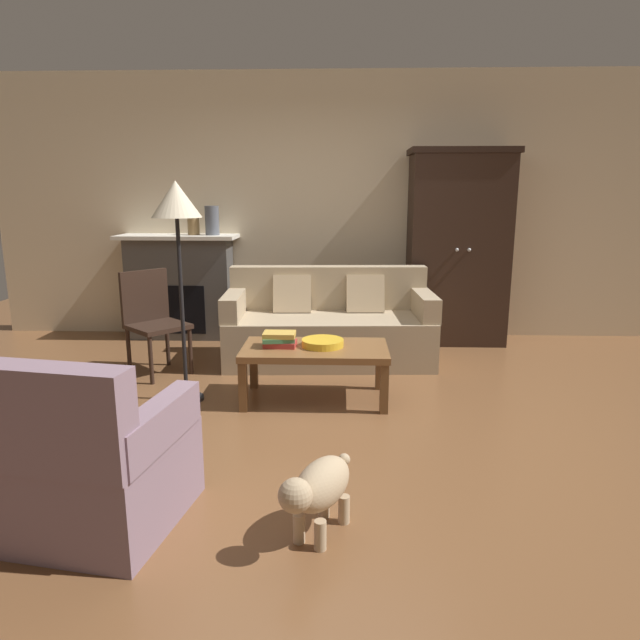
{
  "coord_description": "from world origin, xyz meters",
  "views": [
    {
      "loc": [
        0.19,
        -3.74,
        1.56
      ],
      "look_at": [
        0.03,
        0.75,
        0.55
      ],
      "focal_mm": 31.92,
      "sensor_mm": 36.0,
      "label": 1
    }
  ],
  "objects_px": {
    "fruit_bowl": "(323,343)",
    "mantel_vase_slate": "(212,220)",
    "dog": "(319,488)",
    "armoire": "(458,248)",
    "coffee_table": "(315,354)",
    "fireplace": "(180,286)",
    "couch": "(329,327)",
    "mantel_vase_bronze": "(193,224)",
    "side_chair_wooden": "(152,316)",
    "book_stack": "(279,339)",
    "floor_lamp": "(177,213)",
    "armchair_near_left": "(89,465)"
  },
  "relations": [
    {
      "from": "couch",
      "to": "coffee_table",
      "type": "relative_size",
      "value": 1.78
    },
    {
      "from": "floor_lamp",
      "to": "coffee_table",
      "type": "bearing_deg",
      "value": 2.66
    },
    {
      "from": "book_stack",
      "to": "mantel_vase_slate",
      "type": "distance_m",
      "value": 2.23
    },
    {
      "from": "floor_lamp",
      "to": "mantel_vase_bronze",
      "type": "bearing_deg",
      "value": 101.23
    },
    {
      "from": "dog",
      "to": "armoire",
      "type": "bearing_deg",
      "value": 70.12
    },
    {
      "from": "armoire",
      "to": "mantel_vase_bronze",
      "type": "height_order",
      "value": "armoire"
    },
    {
      "from": "coffee_table",
      "to": "side_chair_wooden",
      "type": "relative_size",
      "value": 1.22
    },
    {
      "from": "couch",
      "to": "fireplace",
      "type": "bearing_deg",
      "value": 153.29
    },
    {
      "from": "armchair_near_left",
      "to": "couch",
      "type": "bearing_deg",
      "value": 69.29
    },
    {
      "from": "fireplace",
      "to": "mantel_vase_bronze",
      "type": "relative_size",
      "value": 5.68
    },
    {
      "from": "mantel_vase_bronze",
      "to": "dog",
      "type": "bearing_deg",
      "value": -68.14
    },
    {
      "from": "mantel_vase_slate",
      "to": "dog",
      "type": "bearing_deg",
      "value": -70.89
    },
    {
      "from": "coffee_table",
      "to": "dog",
      "type": "xyz_separation_m",
      "value": [
        0.1,
        -1.78,
        -0.12
      ]
    },
    {
      "from": "coffee_table",
      "to": "mantel_vase_slate",
      "type": "xyz_separation_m",
      "value": [
        -1.17,
        1.88,
        0.91
      ]
    },
    {
      "from": "dog",
      "to": "armchair_near_left",
      "type": "bearing_deg",
      "value": 177.67
    },
    {
      "from": "fruit_bowl",
      "to": "mantel_vase_slate",
      "type": "height_order",
      "value": "mantel_vase_slate"
    },
    {
      "from": "armchair_near_left",
      "to": "floor_lamp",
      "type": "height_order",
      "value": "floor_lamp"
    },
    {
      "from": "book_stack",
      "to": "floor_lamp",
      "type": "distance_m",
      "value": 1.19
    },
    {
      "from": "fruit_bowl",
      "to": "side_chair_wooden",
      "type": "height_order",
      "value": "side_chair_wooden"
    },
    {
      "from": "fruit_bowl",
      "to": "mantel_vase_bronze",
      "type": "xyz_separation_m",
      "value": [
        -1.43,
        1.86,
        0.78
      ]
    },
    {
      "from": "fruit_bowl",
      "to": "mantel_vase_slate",
      "type": "bearing_deg",
      "value": 123.46
    },
    {
      "from": "mantel_vase_slate",
      "to": "side_chair_wooden",
      "type": "relative_size",
      "value": 0.34
    },
    {
      "from": "mantel_vase_bronze",
      "to": "armchair_near_left",
      "type": "height_order",
      "value": "mantel_vase_bronze"
    },
    {
      "from": "floor_lamp",
      "to": "dog",
      "type": "relative_size",
      "value": 3.13
    },
    {
      "from": "dog",
      "to": "mantel_vase_slate",
      "type": "bearing_deg",
      "value": 109.11
    },
    {
      "from": "mantel_vase_bronze",
      "to": "floor_lamp",
      "type": "relative_size",
      "value": 0.13
    },
    {
      "from": "dog",
      "to": "fireplace",
      "type": "bearing_deg",
      "value": 114.14
    },
    {
      "from": "couch",
      "to": "dog",
      "type": "height_order",
      "value": "couch"
    },
    {
      "from": "book_stack",
      "to": "dog",
      "type": "height_order",
      "value": "book_stack"
    },
    {
      "from": "coffee_table",
      "to": "armchair_near_left",
      "type": "distance_m",
      "value": 2.0
    },
    {
      "from": "mantel_vase_slate",
      "to": "book_stack",
      "type": "bearing_deg",
      "value": -64.38
    },
    {
      "from": "coffee_table",
      "to": "mantel_vase_slate",
      "type": "distance_m",
      "value": 2.39
    },
    {
      "from": "side_chair_wooden",
      "to": "coffee_table",
      "type": "bearing_deg",
      "value": -23.76
    },
    {
      "from": "coffee_table",
      "to": "fruit_bowl",
      "type": "bearing_deg",
      "value": 19.26
    },
    {
      "from": "fireplace",
      "to": "floor_lamp",
      "type": "xyz_separation_m",
      "value": [
        0.56,
        -1.94,
        0.85
      ]
    },
    {
      "from": "coffee_table",
      "to": "floor_lamp",
      "type": "relative_size",
      "value": 0.67
    },
    {
      "from": "mantel_vase_bronze",
      "to": "side_chair_wooden",
      "type": "relative_size",
      "value": 0.25
    },
    {
      "from": "armoire",
      "to": "couch",
      "type": "distance_m",
      "value": 1.66
    },
    {
      "from": "armoire",
      "to": "couch",
      "type": "xyz_separation_m",
      "value": [
        -1.32,
        -0.74,
        -0.68
      ]
    },
    {
      "from": "armoire",
      "to": "mantel_vase_bronze",
      "type": "distance_m",
      "value": 2.78
    },
    {
      "from": "coffee_table",
      "to": "mantel_vase_bronze",
      "type": "distance_m",
      "value": 2.48
    },
    {
      "from": "armoire",
      "to": "coffee_table",
      "type": "distance_m",
      "value": 2.38
    },
    {
      "from": "fireplace",
      "to": "couch",
      "type": "bearing_deg",
      "value": -26.71
    },
    {
      "from": "coffee_table",
      "to": "mantel_vase_slate",
      "type": "height_order",
      "value": "mantel_vase_slate"
    },
    {
      "from": "mantel_vase_bronze",
      "to": "dog",
      "type": "relative_size",
      "value": 0.42
    },
    {
      "from": "fireplace",
      "to": "dog",
      "type": "xyz_separation_m",
      "value": [
        1.65,
        -3.68,
        -0.32
      ]
    },
    {
      "from": "couch",
      "to": "fruit_bowl",
      "type": "distance_m",
      "value": 1.06
    },
    {
      "from": "mantel_vase_bronze",
      "to": "book_stack",
      "type": "bearing_deg",
      "value": -59.63
    },
    {
      "from": "mantel_vase_bronze",
      "to": "dog",
      "type": "height_order",
      "value": "mantel_vase_bronze"
    },
    {
      "from": "mantel_vase_bronze",
      "to": "armchair_near_left",
      "type": "bearing_deg",
      "value": -83.85
    }
  ]
}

